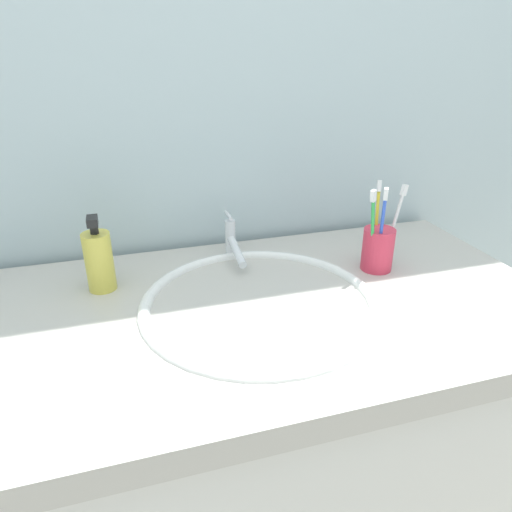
# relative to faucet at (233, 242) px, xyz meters

# --- Properties ---
(tiled_wall_back) EXTENTS (2.43, 0.04, 2.40)m
(tiled_wall_back) POSITION_rel_faucet_xyz_m (-0.03, 0.13, 0.30)
(tiled_wall_back) COLOR silver
(tiled_wall_back) RESTS_ON ground
(vanity_counter) EXTENTS (1.23, 0.61, 0.86)m
(vanity_counter) POSITION_rel_faucet_xyz_m (-0.03, -0.21, -0.47)
(vanity_counter) COLOR silver
(vanity_counter) RESTS_ON ground
(sink_basin) EXTENTS (0.46, 0.46, 0.12)m
(sink_basin) POSITION_rel_faucet_xyz_m (0.00, -0.22, -0.09)
(sink_basin) COLOR white
(sink_basin) RESTS_ON vanity_counter
(faucet) EXTENTS (0.02, 0.15, 0.10)m
(faucet) POSITION_rel_faucet_xyz_m (0.00, 0.00, 0.00)
(faucet) COLOR silver
(faucet) RESTS_ON sink_basin
(toothbrush_cup) EXTENTS (0.07, 0.07, 0.09)m
(toothbrush_cup) POSITION_rel_faucet_xyz_m (0.29, -0.14, 0.00)
(toothbrush_cup) COLOR #D8334C
(toothbrush_cup) RESTS_ON vanity_counter
(toothbrush_yellow) EXTENTS (0.02, 0.05, 0.18)m
(toothbrush_yellow) POSITION_rel_faucet_xyz_m (0.30, -0.11, 0.07)
(toothbrush_yellow) COLOR yellow
(toothbrush_yellow) RESTS_ON toothbrush_cup
(toothbrush_blue) EXTENTS (0.02, 0.03, 0.19)m
(toothbrush_blue) POSITION_rel_faucet_xyz_m (0.28, -0.16, 0.07)
(toothbrush_blue) COLOR blue
(toothbrush_blue) RESTS_ON toothbrush_cup
(toothbrush_white) EXTENTS (0.05, 0.02, 0.18)m
(toothbrush_white) POSITION_rel_faucet_xyz_m (0.33, -0.13, 0.06)
(toothbrush_white) COLOR white
(toothbrush_white) RESTS_ON toothbrush_cup
(toothbrush_green) EXTENTS (0.04, 0.03, 0.19)m
(toothbrush_green) POSITION_rel_faucet_xyz_m (0.26, -0.16, 0.07)
(toothbrush_green) COLOR green
(toothbrush_green) RESTS_ON toothbrush_cup
(soap_dispenser) EXTENTS (0.06, 0.06, 0.16)m
(soap_dispenser) POSITION_rel_faucet_xyz_m (-0.29, -0.06, 0.02)
(soap_dispenser) COLOR #DBCC4C
(soap_dispenser) RESTS_ON vanity_counter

